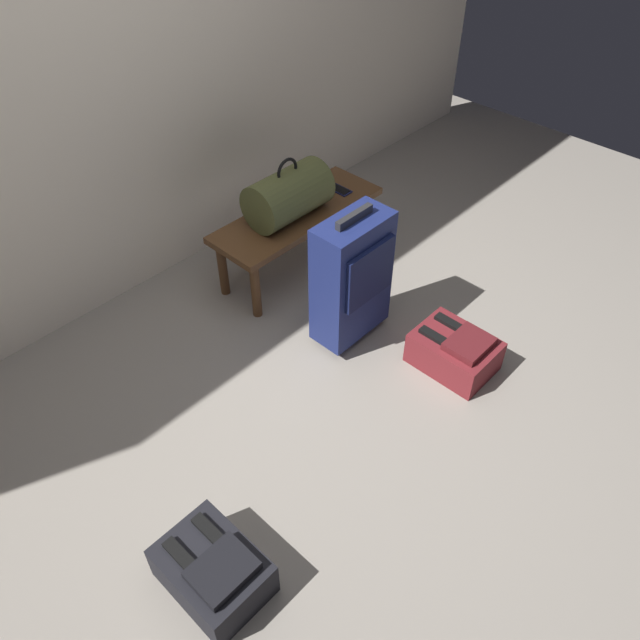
# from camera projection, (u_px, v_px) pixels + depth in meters

# --- Properties ---
(ground_plane) EXTENTS (6.60, 6.60, 0.00)m
(ground_plane) POSITION_uv_depth(u_px,v_px,m) (349.00, 440.00, 2.70)
(ground_plane) COLOR gray
(back_wall) EXTENTS (6.00, 0.10, 2.80)m
(back_wall) POSITION_uv_depth(u_px,v_px,m) (66.00, 14.00, 2.55)
(back_wall) COLOR silver
(back_wall) RESTS_ON ground
(bench) EXTENTS (1.00, 0.36, 0.37)m
(bench) POSITION_uv_depth(u_px,v_px,m) (298.00, 220.00, 3.37)
(bench) COLOR brown
(bench) RESTS_ON ground
(duffel_bag_olive) EXTENTS (0.44, 0.26, 0.34)m
(duffel_bag_olive) POSITION_uv_depth(u_px,v_px,m) (288.00, 195.00, 3.21)
(duffel_bag_olive) COLOR #51562D
(duffel_bag_olive) RESTS_ON bench
(cell_phone) EXTENTS (0.07, 0.14, 0.01)m
(cell_phone) POSITION_uv_depth(u_px,v_px,m) (339.00, 189.00, 3.49)
(cell_phone) COLOR #191E4C
(cell_phone) RESTS_ON bench
(suitcase_upright_navy) EXTENTS (0.38, 0.22, 0.73)m
(suitcase_upright_navy) POSITION_uv_depth(u_px,v_px,m) (352.00, 277.00, 2.92)
(suitcase_upright_navy) COLOR navy
(suitcase_upright_navy) RESTS_ON ground
(backpack_maroon) EXTENTS (0.28, 0.38, 0.21)m
(backpack_maroon) POSITION_uv_depth(u_px,v_px,m) (455.00, 351.00, 2.96)
(backpack_maroon) COLOR maroon
(backpack_maroon) RESTS_ON ground
(backpack_dark) EXTENTS (0.28, 0.38, 0.21)m
(backpack_dark) POSITION_uv_depth(u_px,v_px,m) (213.00, 570.00, 2.18)
(backpack_dark) COLOR black
(backpack_dark) RESTS_ON ground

